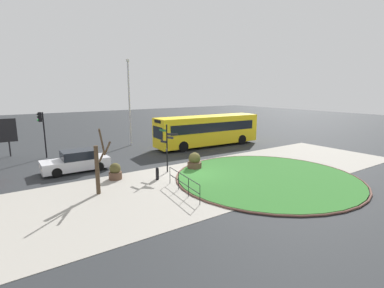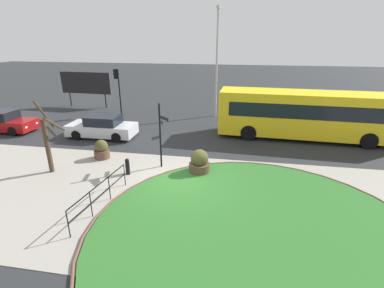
# 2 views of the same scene
# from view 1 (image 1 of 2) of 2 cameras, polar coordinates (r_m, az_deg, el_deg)

# --- Properties ---
(ground) EXTENTS (120.00, 120.00, 0.00)m
(ground) POSITION_cam_1_polar(r_m,az_deg,el_deg) (19.62, 0.38, -5.95)
(ground) COLOR #282B2D
(sidewalk_paving) EXTENTS (32.00, 8.78, 0.02)m
(sidewalk_paving) POSITION_cam_1_polar(r_m,az_deg,el_deg) (18.38, 3.28, -7.11)
(sidewalk_paving) COLOR #9E998E
(sidewalk_paving) RESTS_ON ground
(grass_island) EXTENTS (11.46, 11.46, 0.10)m
(grass_island) POSITION_cam_1_polar(r_m,az_deg,el_deg) (19.37, 14.49, -6.38)
(grass_island) COLOR #2D6B28
(grass_island) RESTS_ON ground
(grass_kerb_ring) EXTENTS (11.77, 11.77, 0.11)m
(grass_kerb_ring) POSITION_cam_1_polar(r_m,az_deg,el_deg) (19.37, 14.49, -6.36)
(grass_kerb_ring) COLOR brown
(grass_kerb_ring) RESTS_ON ground
(signpost_directional) EXTENTS (0.89, 1.22, 3.33)m
(signpost_directional) POSITION_cam_1_polar(r_m,az_deg,el_deg) (19.60, -4.97, -0.15)
(signpost_directional) COLOR black
(signpost_directional) RESTS_ON ground
(bollard_foreground) EXTENTS (0.21, 0.21, 0.84)m
(bollard_foreground) POSITION_cam_1_polar(r_m,az_deg,el_deg) (18.36, -6.89, -5.81)
(bollard_foreground) COLOR black
(bollard_foreground) RESTS_ON ground
(railing_grass_edge) EXTENTS (0.48, 3.72, 1.05)m
(railing_grass_edge) POSITION_cam_1_polar(r_m,az_deg,el_deg) (15.92, -1.72, -7.45)
(railing_grass_edge) COLOR black
(railing_grass_edge) RESTS_ON ground
(bus_yellow) EXTENTS (11.07, 2.97, 3.03)m
(bus_yellow) POSITION_cam_1_polar(r_m,az_deg,el_deg) (28.81, 3.14, 2.80)
(bus_yellow) COLOR yellow
(bus_yellow) RESTS_ON ground
(car_near_lane) EXTENTS (4.44, 1.90, 1.47)m
(car_near_lane) POSITION_cam_1_polar(r_m,az_deg,el_deg) (21.68, -21.99, -3.27)
(car_near_lane) COLOR silver
(car_near_lane) RESTS_ON ground
(traffic_light_near) EXTENTS (0.49, 0.27, 3.81)m
(traffic_light_near) POSITION_cam_1_polar(r_m,az_deg,el_deg) (26.66, -27.64, 3.43)
(traffic_light_near) COLOR black
(traffic_light_near) RESTS_ON ground
(lamppost_tall) EXTENTS (0.32, 0.32, 8.50)m
(lamppost_tall) POSITION_cam_1_polar(r_m,az_deg,el_deg) (29.58, -12.33, 8.44)
(lamppost_tall) COLOR #B7B7BC
(lamppost_tall) RESTS_ON ground
(planter_near_signpost) EXTENTS (0.83, 0.83, 1.07)m
(planter_near_signpost) POSITION_cam_1_polar(r_m,az_deg,el_deg) (18.98, -14.97, -5.38)
(planter_near_signpost) COLOR brown
(planter_near_signpost) RESTS_ON ground
(planter_kerbside) EXTENTS (1.01, 1.01, 1.22)m
(planter_kerbside) POSITION_cam_1_polar(r_m,az_deg,el_deg) (20.64, 0.50, -3.51)
(planter_kerbside) COLOR brown
(planter_kerbside) RESTS_ON ground
(street_tree_bare) EXTENTS (0.80, 1.27, 3.67)m
(street_tree_bare) POSITION_cam_1_polar(r_m,az_deg,el_deg) (16.37, -18.01, -3.99)
(street_tree_bare) COLOR #423323
(street_tree_bare) RESTS_ON ground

